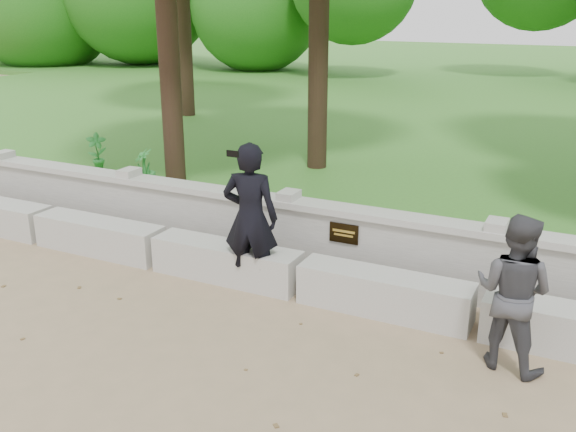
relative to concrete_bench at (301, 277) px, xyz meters
name	(u,v)px	position (x,y,z in m)	size (l,w,h in m)	color
ground	(211,376)	(0.00, -1.90, -0.22)	(80.00, 80.00, 0.00)	#99805E
lawn	(488,120)	(0.00, 12.10, -0.10)	(40.00, 22.00, 0.25)	#3B7028
concrete_bench	(301,277)	(0.00, 0.00, 0.00)	(11.90, 0.45, 0.45)	beige
parapet_wall	(325,238)	(0.00, 0.70, 0.24)	(12.50, 0.35, 0.90)	#B4B2AA
man_main	(250,218)	(-0.59, -0.10, 0.66)	(0.72, 0.66, 1.76)	black
visitor_left	(513,293)	(2.36, -0.52, 0.52)	(0.84, 0.72, 1.48)	#3E3E43
shrub_a	(97,152)	(-5.45, 2.71, 0.37)	(0.36, 0.25, 0.69)	#308E38
shrub_d	(144,169)	(-3.88, 2.10, 0.36)	(0.38, 0.34, 0.67)	#308E38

